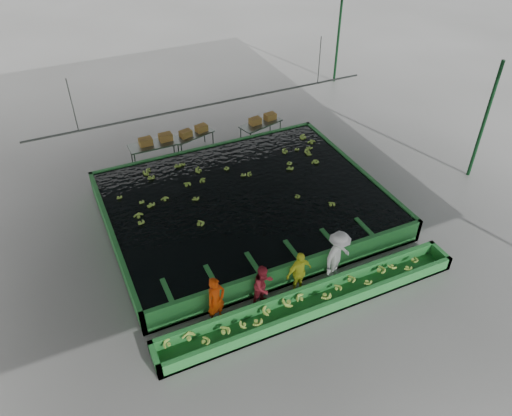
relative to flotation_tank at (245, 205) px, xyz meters
name	(u,v)px	position (x,y,z in m)	size (l,w,h in m)	color
ground	(262,238)	(0.00, -1.50, -0.45)	(80.00, 80.00, 0.00)	slate
shed_roof	(263,112)	(0.00, -1.50, 4.55)	(20.00, 22.00, 0.04)	slate
shed_posts	(262,180)	(0.00, -1.50, 2.05)	(20.00, 22.00, 5.00)	#0D3517
flotation_tank	(245,205)	(0.00, 0.00, 0.00)	(10.00, 8.00, 0.90)	#257630
tank_water	(245,196)	(0.00, 0.00, 0.40)	(9.70, 7.70, 0.00)	black
sorting_trough	(312,302)	(0.00, -5.10, -0.20)	(10.00, 1.00, 0.50)	#257630
cableway_rail	(208,105)	(0.00, 3.50, 2.55)	(0.08, 0.08, 14.00)	#59605B
rail_hanger_left	(72,106)	(-5.00, 3.50, 3.55)	(0.04, 0.04, 2.00)	#59605B
rail_hanger_right	(319,60)	(5.00, 3.50, 3.55)	(0.04, 0.04, 2.00)	#59605B
worker_a	(216,300)	(-2.81, -4.30, 0.38)	(0.61, 0.40, 1.67)	#BA3206
worker_b	(263,286)	(-1.28, -4.30, 0.31)	(0.74, 0.58, 1.53)	#A5222F
worker_c	(299,273)	(-0.06, -4.30, 0.35)	(0.94, 0.39, 1.60)	yellow
worker_d	(338,256)	(1.34, -4.30, 0.50)	(1.22, 0.70, 1.89)	silver
packing_table_left	(155,154)	(-2.07, 4.95, 0.03)	(2.12, 0.85, 0.96)	#59605B
packing_table_mid	(193,143)	(-0.22, 5.23, -0.02)	(1.89, 0.76, 0.86)	#59605B
packing_table_right	(261,132)	(2.93, 4.80, 0.01)	(2.01, 0.80, 0.92)	#59605B
box_stack_left	(156,142)	(-1.94, 5.03, 0.51)	(1.43, 0.40, 0.31)	olive
box_stack_mid	(194,134)	(-0.16, 5.25, 0.41)	(1.34, 0.37, 0.29)	olive
box_stack_right	(263,122)	(3.07, 4.89, 0.47)	(1.34, 0.37, 0.29)	olive
floating_bananas	(236,185)	(0.00, 0.80, 0.40)	(8.17, 5.57, 0.11)	#92BD40
trough_bananas	(313,299)	(0.00, -5.10, -0.05)	(8.91, 0.59, 0.12)	#92BD40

